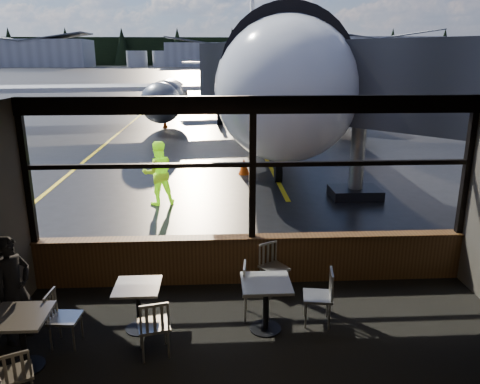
{
  "coord_description": "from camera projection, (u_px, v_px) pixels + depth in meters",
  "views": [
    {
      "loc": [
        -0.68,
        -8.09,
        4.16
      ],
      "look_at": [
        -0.17,
        1.0,
        1.5
      ],
      "focal_mm": 35.0,
      "sensor_mm": 36.0,
      "label": 1
    }
  ],
  "objects": [
    {
      "name": "ground_plane",
      "position": [
        215.0,
        72.0,
        123.96
      ],
      "size": [
        520.0,
        520.0,
        0.0
      ],
      "primitive_type": "plane",
      "color": "black",
      "rests_on": "ground"
    },
    {
      "name": "ceiling",
      "position": [
        276.0,
        119.0,
        5.1
      ],
      "size": [
        8.0,
        6.0,
        0.04
      ],
      "primitive_type": "cube",
      "color": "#38332D",
      "rests_on": "ground"
    },
    {
      "name": "window_sill",
      "position": [
        252.0,
        260.0,
        8.83
      ],
      "size": [
        8.0,
        0.28,
        0.9
      ],
      "primitive_type": "cube",
      "color": "#4A2D16",
      "rests_on": "ground"
    },
    {
      "name": "window_header",
      "position": [
        253.0,
        105.0,
        8.02
      ],
      "size": [
        8.0,
        0.18,
        0.3
      ],
      "primitive_type": "cube",
      "color": "black",
      "rests_on": "ground"
    },
    {
      "name": "mullion_left",
      "position": [
        26.0,
        173.0,
        8.13
      ],
      "size": [
        0.12,
        0.12,
        2.6
      ],
      "primitive_type": "cube",
      "color": "black",
      "rests_on": "ground"
    },
    {
      "name": "mullion_centre",
      "position": [
        252.0,
        170.0,
        8.34
      ],
      "size": [
        0.12,
        0.12,
        2.6
      ],
      "primitive_type": "cube",
      "color": "black",
      "rests_on": "ground"
    },
    {
      "name": "mullion_right",
      "position": [
        467.0,
        167.0,
        8.55
      ],
      "size": [
        0.12,
        0.12,
        2.6
      ],
      "primitive_type": "cube",
      "color": "black",
      "rests_on": "ground"
    },
    {
      "name": "window_transom",
      "position": [
        252.0,
        164.0,
        8.31
      ],
      "size": [
        8.0,
        0.1,
        0.08
      ],
      "primitive_type": "cube",
      "color": "black",
      "rests_on": "ground"
    },
    {
      "name": "airliner",
      "position": [
        261.0,
        24.0,
        26.91
      ],
      "size": [
        34.21,
        40.36,
        11.86
      ],
      "primitive_type": null,
      "rotation": [
        0.0,
        0.0,
        -0.05
      ],
      "color": "white",
      "rests_on": "ground_plane"
    },
    {
      "name": "jet_bridge",
      "position": [
        359.0,
        119.0,
        13.76
      ],
      "size": [
        8.89,
        10.86,
        4.74
      ],
      "primitive_type": null,
      "color": "#28282B",
      "rests_on": "ground_plane"
    },
    {
      "name": "cafe_table_near",
      "position": [
        266.0,
        306.0,
        7.27
      ],
      "size": [
        0.76,
        0.76,
        0.83
      ],
      "primitive_type": null,
      "color": "#ACA89E",
      "rests_on": "carpet_floor"
    },
    {
      "name": "cafe_table_mid",
      "position": [
        139.0,
        308.0,
        7.29
      ],
      "size": [
        0.7,
        0.7,
        0.76
      ],
      "primitive_type": null,
      "color": "gray",
      "rests_on": "carpet_floor"
    },
    {
      "name": "cafe_table_left",
      "position": [
        23.0,
        342.0,
        6.36
      ],
      "size": [
        0.75,
        0.75,
        0.82
      ],
      "primitive_type": null,
      "color": "#9F9A92",
      "rests_on": "carpet_floor"
    },
    {
      "name": "chair_near_e",
      "position": [
        318.0,
        297.0,
        7.43
      ],
      "size": [
        0.59,
        0.59,
        0.94
      ],
      "primitive_type": null,
      "rotation": [
        0.0,
        0.0,
        1.41
      ],
      "color": "#B4AEA3",
      "rests_on": "carpet_floor"
    },
    {
      "name": "chair_near_w",
      "position": [
        257.0,
        291.0,
        7.61
      ],
      "size": [
        0.57,
        0.57,
        0.95
      ],
      "primitive_type": null,
      "rotation": [
        0.0,
        0.0,
        -1.68
      ],
      "color": "#BDB7AB",
      "rests_on": "carpet_floor"
    },
    {
      "name": "chair_near_n",
      "position": [
        274.0,
        269.0,
        8.47
      ],
      "size": [
        0.68,
        0.68,
        0.91
      ],
      "primitive_type": null,
      "rotation": [
        0.0,
        0.0,
        3.66
      ],
      "color": "#B1AB9F",
      "rests_on": "carpet_floor"
    },
    {
      "name": "chair_mid_s",
      "position": [
        154.0,
        326.0,
        6.66
      ],
      "size": [
        0.61,
        0.61,
        0.92
      ],
      "primitive_type": null,
      "rotation": [
        0.0,
        0.0,
        0.24
      ],
      "color": "#B1ACA0",
      "rests_on": "carpet_floor"
    },
    {
      "name": "chair_mid_w",
      "position": [
        65.0,
        319.0,
        6.88
      ],
      "size": [
        0.52,
        0.52,
        0.87
      ],
      "primitive_type": null,
      "rotation": [
        0.0,
        0.0,
        -1.66
      ],
      "color": "#AFAA9E",
      "rests_on": "carpet_floor"
    },
    {
      "name": "chair_left_s",
      "position": [
        16.0,
        374.0,
        5.71
      ],
      "size": [
        0.6,
        0.6,
        0.83
      ],
      "primitive_type": null,
      "rotation": [
        0.0,
        0.0,
        0.44
      ],
      "color": "beige",
      "rests_on": "carpet_floor"
    },
    {
      "name": "passenger",
      "position": [
        14.0,
        290.0,
        6.9
      ],
      "size": [
        0.64,
        0.73,
        1.68
      ],
      "primitive_type": "imported",
      "rotation": [
        0.0,
        0.0,
        1.09
      ],
      "color": "black",
      "rests_on": "carpet_floor"
    },
    {
      "name": "ground_crew",
      "position": [
        158.0,
        173.0,
        13.41
      ],
      "size": [
        1.06,
        0.93,
        1.85
      ],
      "primitive_type": "imported",
      "rotation": [
        0.0,
        0.0,
        3.44
      ],
      "color": "#BFF219",
      "rests_on": "ground_plane"
    },
    {
      "name": "cone_nose",
      "position": [
        244.0,
        167.0,
        16.99
      ],
      "size": [
        0.41,
        0.41,
        0.57
      ],
      "primitive_type": "cone",
      "color": "#E45B07",
      "rests_on": "ground_plane"
    },
    {
      "name": "cone_wing",
      "position": [
        165.0,
        124.0,
        28.14
      ],
      "size": [
        0.32,
        0.32,
        0.44
      ],
      "primitive_type": "cone",
      "color": "#E95407",
      "rests_on": "ground_plane"
    },
    {
      "name": "hangar_left",
      "position": [
        29.0,
        52.0,
        176.15
      ],
      "size": [
        45.0,
        18.0,
        11.0
      ],
      "primitive_type": null,
      "color": "silver",
      "rests_on": "ground_plane"
    },
    {
      "name": "hangar_mid",
      "position": [
        214.0,
        53.0,
        184.85
      ],
      "size": [
        38.0,
        15.0,
        10.0
      ],
      "primitive_type": null,
      "color": "silver",
      "rests_on": "ground_plane"
    },
    {
      "name": "hangar_right",
      "position": [
        369.0,
        51.0,
        181.1
      ],
      "size": [
        50.0,
        20.0,
        12.0
      ],
      "primitive_type": null,
      "color": "silver",
      "rests_on": "ground_plane"
    },
    {
      "name": "fuel_tank_a",
      "position": [
        137.0,
        59.0,
        180.92
      ],
      "size": [
        8.0,
        8.0,
        6.0
      ],
      "primitive_type": "cylinder",
      "color": "silver",
      "rests_on": "ground_plane"
    },
    {
      "name": "fuel_tank_b",
      "position": [
        163.0,
        59.0,
        181.46
      ],
      "size": [
        8.0,
        8.0,
        6.0
      ],
      "primitive_type": "cylinder",
      "color": "silver",
      "rests_on": "ground_plane"
    },
    {
      "name": "fuel_tank_c",
      "position": [
        189.0,
        59.0,
        182.0
      ],
      "size": [
        8.0,
        8.0,
        6.0
      ],
      "primitive_type": "cylinder",
      "color": "silver",
      "rests_on": "ground_plane"
    },
    {
      "name": "treeline",
      "position": [
        214.0,
        51.0,
        208.53
      ],
      "size": [
        360.0,
        3.0,
        12.0
      ],
      "primitive_type": "cube",
      "color": "black",
      "rests_on": "ground_plane"
    }
  ]
}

